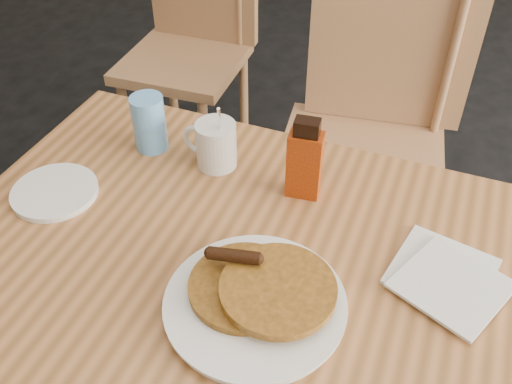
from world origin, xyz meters
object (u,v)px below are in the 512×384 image
at_px(pancake_plate, 257,298).
at_px(syrup_bottle, 305,161).
at_px(blue_tumbler, 149,123).
at_px(chair_wall_extra, 192,26).
at_px(main_table, 255,276).
at_px(chair_main_far, 375,108).
at_px(coffee_mug, 215,144).

relative_size(pancake_plate, syrup_bottle, 1.71).
bearing_deg(blue_tumbler, chair_wall_extra, 114.71).
xyz_separation_m(main_table, chair_main_far, (0.02, 0.77, -0.10)).
distance_m(chair_wall_extra, syrup_bottle, 1.24).
height_order(chair_wall_extra, coffee_mug, chair_wall_extra).
relative_size(chair_main_far, blue_tumbler, 8.37).
distance_m(chair_wall_extra, coffee_mug, 1.11).
relative_size(chair_wall_extra, blue_tumbler, 7.66).
bearing_deg(chair_wall_extra, pancake_plate, -61.87).
bearing_deg(chair_wall_extra, coffee_mug, -63.11).
bearing_deg(pancake_plate, main_table, 115.99).
bearing_deg(chair_wall_extra, chair_main_far, -29.48).
xyz_separation_m(pancake_plate, coffee_mug, (-0.22, 0.30, 0.03)).
distance_m(main_table, chair_wall_extra, 1.36).
height_order(chair_main_far, syrup_bottle, chair_main_far).
height_order(pancake_plate, blue_tumbler, blue_tumbler).
height_order(pancake_plate, syrup_bottle, syrup_bottle).
relative_size(main_table, syrup_bottle, 7.08).
distance_m(coffee_mug, syrup_bottle, 0.20).
relative_size(chair_main_far, pancake_plate, 3.52).
height_order(chair_main_far, coffee_mug, chair_main_far).
relative_size(chair_wall_extra, coffee_mug, 6.05).
distance_m(main_table, pancake_plate, 0.12).
xyz_separation_m(chair_main_far, chair_wall_extra, (-0.78, 0.35, -0.05)).
xyz_separation_m(pancake_plate, syrup_bottle, (-0.03, 0.28, 0.06)).
bearing_deg(coffee_mug, blue_tumbler, -171.50).
bearing_deg(chair_wall_extra, syrup_bottle, -55.58).
bearing_deg(syrup_bottle, pancake_plate, -93.20).
bearing_deg(blue_tumbler, chair_main_far, 57.94).
distance_m(chair_main_far, pancake_plate, 0.88).
bearing_deg(coffee_mug, syrup_bottle, 3.65).
bearing_deg(pancake_plate, blue_tumbler, 141.69).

